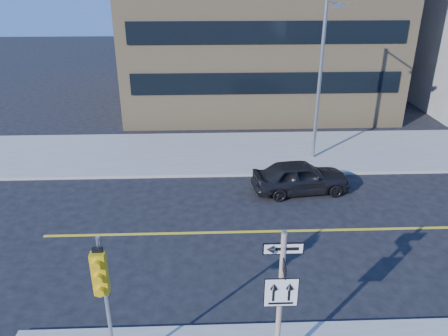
{
  "coord_description": "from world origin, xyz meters",
  "views": [
    {
      "loc": [
        -1.61,
        -10.43,
        9.32
      ],
      "look_at": [
        -1.05,
        4.0,
        2.76
      ],
      "focal_mm": 35.0,
      "sensor_mm": 36.0,
      "label": 1
    }
  ],
  "objects_px": {
    "sign_pole": "(280,296)",
    "parked_car_a": "(301,177)",
    "streetlight_a": "(322,72)",
    "traffic_signal": "(102,284)"
  },
  "relations": [
    {
      "from": "traffic_signal",
      "to": "parked_car_a",
      "type": "relative_size",
      "value": 0.91
    },
    {
      "from": "sign_pole",
      "to": "streetlight_a",
      "type": "xyz_separation_m",
      "value": [
        4.0,
        13.27,
        2.32
      ]
    },
    {
      "from": "sign_pole",
      "to": "parked_car_a",
      "type": "distance_m",
      "value": 10.29
    },
    {
      "from": "parked_car_a",
      "to": "streetlight_a",
      "type": "bearing_deg",
      "value": -29.4
    },
    {
      "from": "sign_pole",
      "to": "parked_car_a",
      "type": "height_order",
      "value": "sign_pole"
    },
    {
      "from": "sign_pole",
      "to": "parked_car_a",
      "type": "bearing_deg",
      "value": 75.36
    },
    {
      "from": "parked_car_a",
      "to": "streetlight_a",
      "type": "xyz_separation_m",
      "value": [
        1.43,
        3.45,
        4.01
      ]
    },
    {
      "from": "sign_pole",
      "to": "streetlight_a",
      "type": "distance_m",
      "value": 14.05
    },
    {
      "from": "sign_pole",
      "to": "traffic_signal",
      "type": "height_order",
      "value": "sign_pole"
    },
    {
      "from": "sign_pole",
      "to": "streetlight_a",
      "type": "relative_size",
      "value": 0.51
    }
  ]
}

